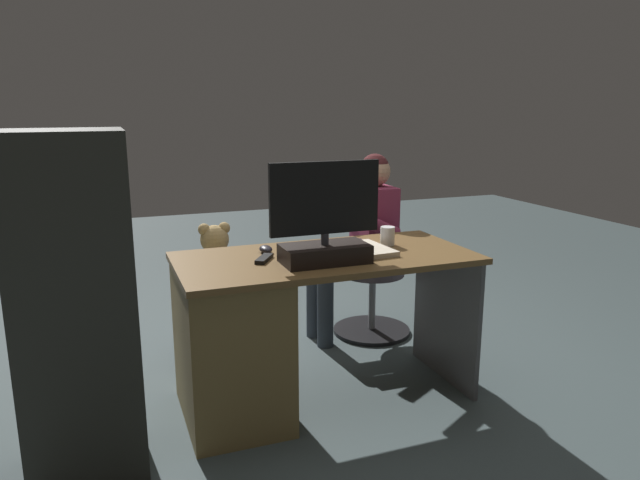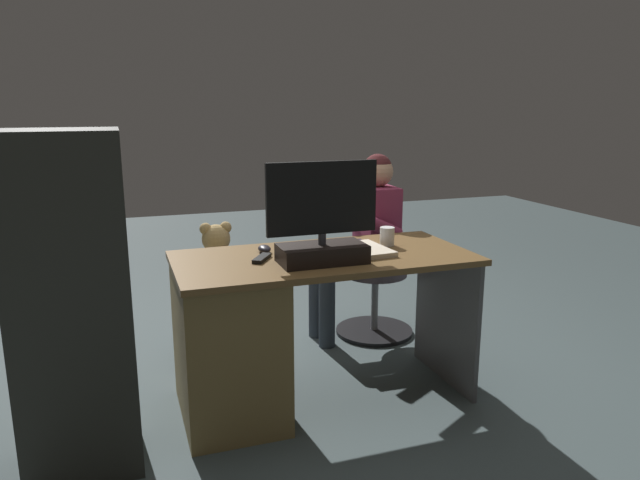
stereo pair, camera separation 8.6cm
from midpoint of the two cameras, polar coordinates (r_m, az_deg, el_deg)
The scene contains 13 objects.
ground_plane at distance 3.38m, azimuth -2.39°, elevation -12.35°, with size 10.00×10.00×0.00m, color #455456.
desk at distance 2.83m, azimuth -7.37°, elevation -8.87°, with size 1.41×0.67×0.74m.
monitor at distance 2.66m, azimuth -0.46°, elevation 0.83°, with size 0.51×0.21×0.46m.
keyboard at distance 2.95m, azimuth -0.06°, elevation -0.63°, with size 0.42×0.14×0.02m, color black.
computer_mouse at distance 2.87m, azimuth -6.11°, elevation -0.89°, with size 0.06×0.10×0.04m, color black.
cup at distance 3.03m, azimuth 5.71°, elevation 0.39°, with size 0.07×0.07×0.09m, color white.
tv_remote at distance 2.74m, azimuth -6.31°, elevation -1.81°, with size 0.04×0.15×0.02m, color black.
notebook_binder at distance 2.88m, azimuth 3.42°, elevation -0.93°, with size 0.22×0.30×0.02m, color beige.
office_chair_teddy at distance 3.48m, azimuth -10.53°, elevation -7.19°, with size 0.49×0.49×0.45m.
teddy_bear at distance 3.39m, azimuth -10.81°, elevation -1.49°, with size 0.24×0.24×0.35m.
visitor_chair at distance 3.80m, azimuth 4.41°, elevation -5.21°, with size 0.49×0.49×0.45m.
person at distance 3.66m, azimuth 3.38°, elevation 0.87°, with size 0.52×0.49×1.15m.
equipment_rack at distance 2.48m, azimuth -23.41°, elevation -6.20°, with size 0.44×0.36×1.36m, color #2E2E28.
Camera 1 is at (0.99, 2.88, 1.45)m, focal length 33.22 mm.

